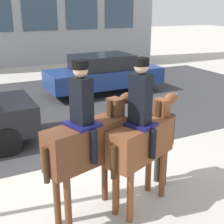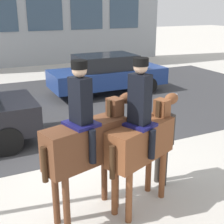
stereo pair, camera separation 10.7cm
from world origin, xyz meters
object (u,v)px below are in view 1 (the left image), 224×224
mounted_horse_lead (88,140)px  mounted_horse_companion (143,136)px  street_car_far_lane (104,74)px  pedestrian_bystander (162,137)px

mounted_horse_lead → mounted_horse_companion: (0.93, -0.13, -0.06)m
mounted_horse_companion → street_car_far_lane: bearing=47.6°
pedestrian_bystander → mounted_horse_lead: bearing=-0.4°
pedestrian_bystander → street_car_far_lane: (1.88, 6.61, -0.18)m
mounted_horse_lead → pedestrian_bystander: size_ratio=1.57×
mounted_horse_companion → street_car_far_lane: size_ratio=0.57×
mounted_horse_companion → pedestrian_bystander: (0.70, 0.42, -0.33)m
mounted_horse_companion → mounted_horse_lead: bearing=149.7°
mounted_horse_lead → pedestrian_bystander: bearing=-5.5°
mounted_horse_lead → pedestrian_bystander: (1.63, 0.29, -0.39)m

